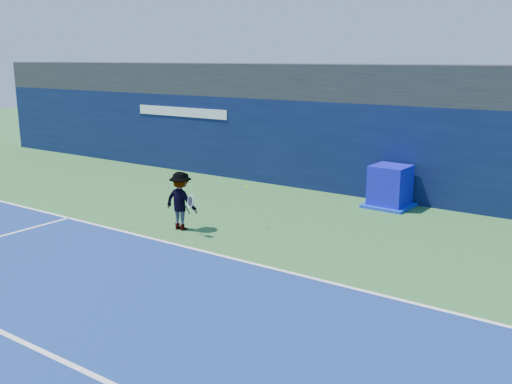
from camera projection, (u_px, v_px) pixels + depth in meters
ground at (104, 295)px, 10.87m from camera, size 80.00×80.00×0.00m
baseline at (205, 252)px, 13.26m from camera, size 24.00×0.10×0.01m
service_line at (8, 335)px, 9.28m from camera, size 24.00×0.10×0.01m
stadium_band at (365, 82)px, 19.22m from camera, size 36.00×3.00×1.20m
back_wall_assembly at (350, 148)px, 18.91m from camera, size 36.00×1.03×3.00m
equipment_cart at (390, 188)px, 17.18m from camera, size 1.38×1.38×1.27m
tennis_player at (181, 201)px, 14.87m from camera, size 1.24×0.68×1.54m
tennis_ball at (246, 187)px, 14.91m from camera, size 0.07×0.07×0.07m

